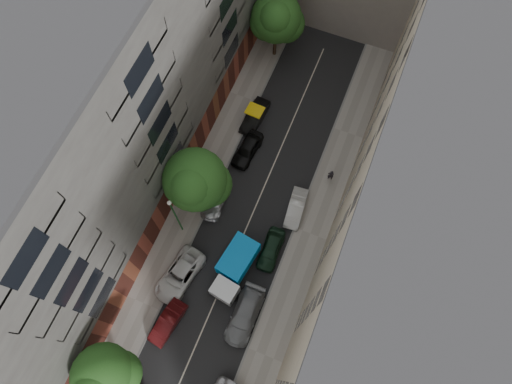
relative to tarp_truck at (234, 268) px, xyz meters
The scene contains 20 objects.
ground 5.82m from the tarp_truck, 96.10° to the left, with size 120.00×120.00×0.00m, color #4C4C49.
road_surface 5.81m from the tarp_truck, 96.10° to the left, with size 8.00×44.00×0.02m, color black.
sidewalk_left 8.40m from the tarp_truck, 137.37° to the left, with size 3.00×44.00×0.15m, color gray.
sidewalk_right 7.57m from the tarp_truck, 48.89° to the left, with size 3.00×44.00×0.15m, color gray.
building_left 15.49m from the tarp_truck, 154.17° to the left, with size 8.00×44.00×20.00m, color #494744.
building_right 14.62m from the tarp_truck, 28.36° to the left, with size 8.00×44.00×20.00m, color #C4B699.
tarp_truck is the anchor object (origin of this frame).
car_left_1 6.98m from the tarp_truck, 119.35° to the right, with size 1.39×3.98×1.31m, color #4D0F11.
car_left_2 4.75m from the tarp_truck, 152.32° to the right, with size 2.39×5.18×1.44m, color silver.
car_left_3 6.89m from the tarp_truck, 127.80° to the left, with size 1.81×4.46×1.30m, color silver.
car_left_4 11.55m from the tarp_truck, 107.15° to the left, with size 1.69×4.20×1.43m, color black.
car_left_5 15.19m from the tarp_truck, 105.65° to the left, with size 1.47×4.21×1.39m, color black.
car_right_1 3.95m from the tarp_truck, 54.93° to the right, with size 2.10×5.16×1.50m, color slate.
car_right_2 3.65m from the tarp_truck, 52.03° to the left, with size 1.63×4.05×1.38m, color black.
car_right_3 7.81m from the tarp_truck, 68.17° to the left, with size 1.37×3.93×1.30m, color silver.
tree_near 12.69m from the tarp_truck, 114.62° to the right, with size 4.76×4.39×6.94m.
tree_mid 7.91m from the tarp_truck, 138.57° to the left, with size 5.52×5.28×8.11m.
tree_far 23.53m from the tarp_truck, 102.70° to the left, with size 5.13×4.83×7.72m.
lamp_post 6.75m from the tarp_truck, 163.69° to the left, with size 0.36×0.36×6.87m.
pedestrian 12.29m from the tarp_truck, 67.20° to the left, with size 0.57×0.38×1.58m, color black.
Camera 1 is at (5.39, -12.64, 39.14)m, focal length 32.00 mm.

